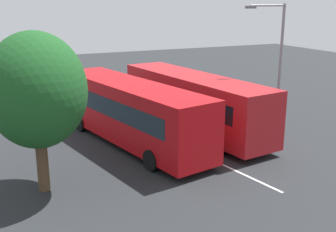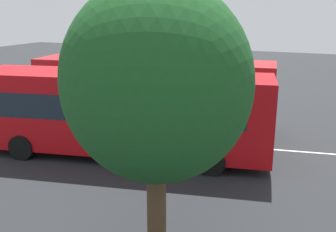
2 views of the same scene
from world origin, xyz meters
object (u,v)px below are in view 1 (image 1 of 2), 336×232
street_lamp (277,59)px  bus_far_left (193,101)px  depot_tree (36,91)px  pedestrian (136,96)px  bus_center_left (130,111)px

street_lamp → bus_far_left: bearing=-11.1°
street_lamp → depot_tree: (-2.57, 12.99, -0.08)m
bus_far_left → depot_tree: (-4.21, 8.78, 2.19)m
street_lamp → depot_tree: street_lamp is taller
street_lamp → depot_tree: size_ratio=1.14×
bus_far_left → pedestrian: 6.11m
bus_far_left → depot_tree: size_ratio=1.84×
pedestrian → depot_tree: depot_tree is taller
pedestrian → street_lamp: bearing=60.5°
bus_far_left → depot_tree: 9.98m
bus_center_left → bus_far_left: bearing=-93.7°
street_lamp → depot_tree: 13.25m
bus_far_left → bus_center_left: 3.88m
bus_far_left → pedestrian: bus_far_left is taller
depot_tree → bus_center_left: bearing=-53.1°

